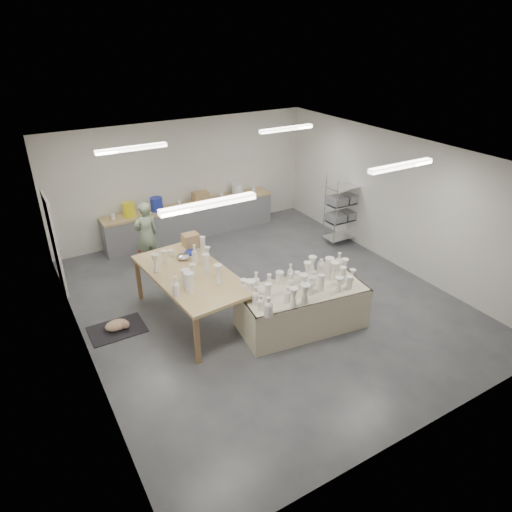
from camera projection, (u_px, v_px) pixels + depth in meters
room at (257, 206)px, 8.51m from camera, size 8.00×8.02×3.00m
back_counter at (191, 219)px, 12.03m from camera, size 4.60×0.60×1.24m
wire_shelf at (343, 208)px, 11.53m from camera, size 0.88×0.48×1.80m
drying_table at (301, 305)px, 8.43m from camera, size 2.44×1.39×1.19m
work_table at (191, 271)px, 8.52m from camera, size 1.52×2.70×1.35m
rug at (117, 329)px, 8.51m from camera, size 1.00×0.70×0.02m
cat at (118, 325)px, 8.46m from camera, size 0.45×0.34×0.18m
potter at (146, 235)px, 10.39m from camera, size 0.62×0.45×1.58m
red_stool at (145, 251)px, 10.83m from camera, size 0.44×0.44×0.31m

